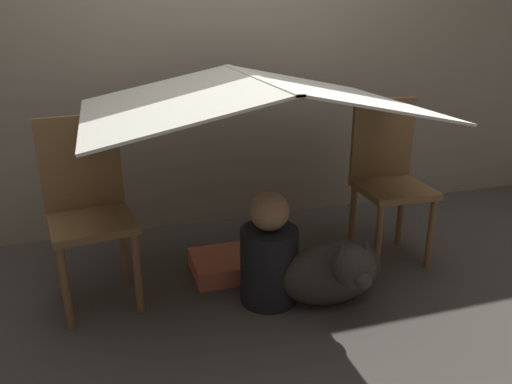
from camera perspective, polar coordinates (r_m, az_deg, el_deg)
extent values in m
plane|color=#47423D|center=(2.60, 0.74, -11.03)|extent=(8.80, 8.80, 0.00)
cube|color=gray|center=(3.16, -4.81, 18.30)|extent=(7.00, 0.05, 2.50)
cylinder|color=brown|center=(2.36, -20.92, -10.30)|extent=(0.04, 0.04, 0.40)
cylinder|color=brown|center=(2.39, -13.37, -9.04)|extent=(0.04, 0.04, 0.40)
cylinder|color=brown|center=(2.64, -21.60, -7.07)|extent=(0.04, 0.04, 0.40)
cylinder|color=brown|center=(2.66, -14.88, -6.00)|extent=(0.04, 0.04, 0.40)
cube|color=brown|center=(2.41, -18.24, -3.39)|extent=(0.42, 0.42, 0.04)
cube|color=brown|center=(2.50, -19.40, 3.17)|extent=(0.37, 0.08, 0.45)
cylinder|color=brown|center=(2.71, 13.79, -5.43)|extent=(0.04, 0.04, 0.40)
cylinder|color=brown|center=(2.87, 19.34, -4.58)|extent=(0.04, 0.04, 0.40)
cylinder|color=brown|center=(2.96, 10.95, -2.96)|extent=(0.04, 0.04, 0.40)
cylinder|color=brown|center=(3.11, 16.18, -2.31)|extent=(0.04, 0.04, 0.40)
cube|color=brown|center=(2.83, 15.47, 0.33)|extent=(0.38, 0.38, 0.04)
cube|color=brown|center=(2.90, 14.25, 5.95)|extent=(0.37, 0.04, 0.45)
cube|color=silver|center=(2.28, -9.68, 10.42)|extent=(0.79, 1.11, 0.17)
cube|color=silver|center=(2.51, 8.83, 11.32)|extent=(0.79, 1.11, 0.17)
cube|color=silver|center=(2.35, 0.00, 12.96)|extent=(0.04, 1.11, 0.01)
cylinder|color=black|center=(2.42, 1.44, -8.37)|extent=(0.28, 0.28, 0.38)
sphere|color=#9E7556|center=(2.30, 1.50, -2.21)|extent=(0.19, 0.19, 0.19)
ellipsoid|color=#332D28|center=(2.44, 8.70, -9.13)|extent=(0.52, 0.20, 0.33)
sphere|color=#332D28|center=(2.22, 11.05, -8.34)|extent=(0.19, 0.19, 0.19)
ellipsoid|color=#332D28|center=(2.17, 12.08, -9.79)|extent=(0.08, 0.10, 0.07)
cone|color=#332D28|center=(2.16, 9.83, -6.81)|extent=(0.07, 0.07, 0.09)
cone|color=#332D28|center=(2.21, 12.49, -6.35)|extent=(0.07, 0.07, 0.09)
cube|color=#CC664C|center=(2.73, -2.90, -8.22)|extent=(0.41, 0.33, 0.10)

